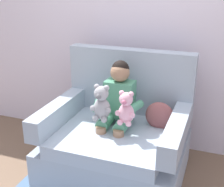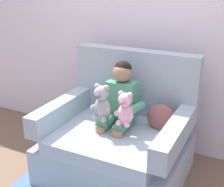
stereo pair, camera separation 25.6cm
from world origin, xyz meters
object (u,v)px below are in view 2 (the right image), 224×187
object	(u,v)px
plush_grey	(102,103)
plush_pink	(125,109)
armchair	(119,140)
seated_child	(119,103)
throw_pillow	(161,118)

from	to	relation	value
plush_grey	plush_pink	world-z (taller)	plush_grey
plush_pink	armchair	bearing A→B (deg)	142.42
seated_child	throw_pillow	bearing A→B (deg)	13.68
seated_child	plush_grey	size ratio (longest dim) A/B	2.59
throw_pillow	seated_child	bearing A→B (deg)	-164.61
plush_grey	plush_pink	distance (m)	0.22
plush_grey	plush_pink	size ratio (longest dim) A/B	1.09
plush_grey	throw_pillow	distance (m)	0.54
throw_pillow	plush_pink	bearing A→B (deg)	-131.02
armchair	seated_child	xyz separation A→B (m)	(-0.02, 0.03, 0.35)
plush_pink	throw_pillow	bearing A→B (deg)	59.90
plush_pink	plush_grey	bearing A→B (deg)	-170.02
armchair	throw_pillow	xyz separation A→B (m)	(0.35, 0.13, 0.24)
seated_child	plush_pink	bearing A→B (deg)	-52.76
plush_pink	throw_pillow	distance (m)	0.38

